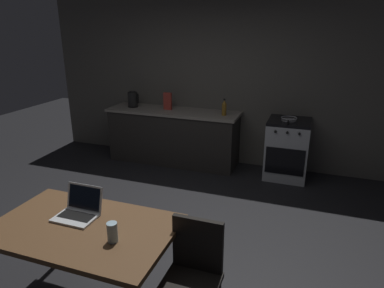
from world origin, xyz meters
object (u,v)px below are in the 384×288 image
Objects in this scene: dining_table at (84,234)px; drinking_glass at (112,232)px; frying_pan at (289,119)px; bottle at (224,108)px; laptop at (78,211)px; cereal_box at (168,101)px; electric_kettle at (133,99)px; stove_oven at (287,149)px; chair at (193,272)px.

drinking_glass reaches higher than dining_table.
frying_pan is 3.37m from drinking_glass.
bottle is at bearing -178.79° from frying_pan.
laptop is (-0.12, 0.11, 0.12)m from dining_table.
cereal_box reaches higher than drinking_glass.
frying_pan is 1.46× the size of cereal_box.
electric_kettle is 0.62m from cereal_box.
laptop is 1.16× the size of cereal_box.
laptop is at bearing -68.63° from electric_kettle.
stove_oven is at bearing 68.81° from dining_table.
dining_table is 3.39m from frying_pan.
stove_oven reaches higher than dining_table.
stove_oven is at bearing -0.67° from cereal_box.
dining_table is 0.87m from chair.
dining_table is at bearing -111.19° from stove_oven.
electric_kettle is (-1.32, 3.19, 0.33)m from dining_table.
chair reaches higher than stove_oven.
stove_oven is 3.13m from chair.
laptop is at bearing -176.49° from chair.
laptop reaches higher than stove_oven.
stove_oven is 3.21× the size of cereal_box.
chair is at bearing 17.63° from drinking_glass.
stove_oven is 3.46× the size of bottle.
chair is at bearing -97.07° from stove_oven.
electric_kettle is 0.66× the size of frying_pan.
electric_kettle reaches higher than dining_table.
dining_table is 3.47m from electric_kettle.
dining_table is 0.36m from drinking_glass.
bottle reaches higher than chair.
electric_kettle is at bearing 116.57° from drinking_glass.
frying_pan is at bearing 74.45° from drinking_glass.
laptop is 0.48m from drinking_glass.
chair reaches higher than dining_table.
laptop reaches higher than frying_pan.
chair is 3.35× the size of electric_kettle.
stove_oven is at bearing 88.33° from chair.
bottle is (-0.59, 3.06, 0.49)m from chair.
chair is at bearing -79.16° from bottle.
cereal_box is at bearing 178.52° from frying_pan.
electric_kettle is at bearing 112.49° from dining_table.
cereal_box is (-1.93, 0.02, 0.58)m from stove_oven.
chair is 3.82m from electric_kettle.
electric_kettle reaches higher than chair.
frying_pan is (2.54, -0.03, -0.10)m from electric_kettle.
bottle is at bearing 90.97° from drinking_glass.
stove_oven is 0.64× the size of dining_table.
stove_oven is 2.62m from electric_kettle.
bottle is at bearing -4.17° from cereal_box.
laptop is (-1.35, -3.07, 0.36)m from stove_oven.
bottle reaches higher than laptop.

